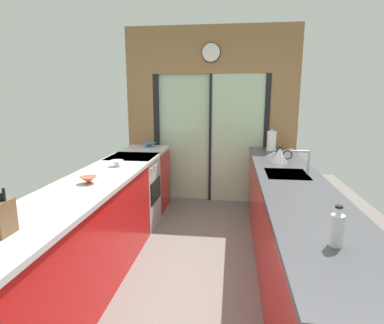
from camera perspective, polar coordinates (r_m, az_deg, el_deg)
ground_plane at (r=3.62m, az=0.98°, el=-15.91°), size 5.04×7.60×0.02m
back_wall_unit at (r=5.00m, az=3.38°, el=10.11°), size 2.64×0.12×2.70m
left_counter_run at (r=3.23m, az=-16.54°, el=-10.69°), size 0.62×3.80×0.92m
right_counter_run at (r=3.18m, az=17.23°, el=-11.14°), size 0.62×3.80×0.92m
sink_faucet at (r=3.26m, az=19.68°, el=0.67°), size 0.19×0.02×0.24m
oven_range at (r=4.21m, az=-10.41°, el=-5.17°), size 0.60×0.60×0.92m
mixing_bowl_near at (r=2.92m, az=-18.10°, el=-3.05°), size 0.15×0.15×0.06m
mixing_bowl_mid at (r=3.54m, az=-13.34°, el=-0.19°), size 0.14×0.14×0.07m
mixing_bowl_far at (r=4.81m, az=-7.68°, el=3.13°), size 0.22×0.22×0.06m
knife_block at (r=2.05m, az=-30.93°, el=-8.53°), size 0.08×0.14×0.27m
kettle at (r=3.76m, az=15.51°, el=1.16°), size 0.26×0.18×0.20m
soap_bottle_near at (r=1.81m, az=24.60°, el=-10.93°), size 0.07×0.07×0.22m
soap_bottle_far at (r=4.73m, az=13.85°, el=3.47°), size 0.07×0.07×0.22m
paper_towel_roll at (r=4.56m, az=14.10°, el=3.68°), size 0.15×0.15×0.30m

